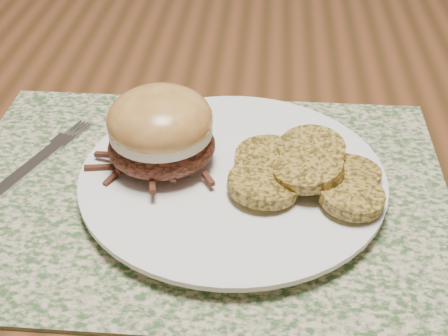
# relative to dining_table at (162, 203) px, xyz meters

# --- Properties ---
(dining_table) EXTENTS (1.50, 0.90, 0.75)m
(dining_table) POSITION_rel_dining_table_xyz_m (0.00, 0.00, 0.00)
(dining_table) COLOR brown
(dining_table) RESTS_ON ground
(placemat) EXTENTS (0.45, 0.33, 0.00)m
(placemat) POSITION_rel_dining_table_xyz_m (0.05, -0.08, 0.08)
(placemat) COLOR #34532B
(placemat) RESTS_ON dining_table
(dinner_plate) EXTENTS (0.26, 0.26, 0.02)m
(dinner_plate) POSITION_rel_dining_table_xyz_m (0.08, -0.07, 0.09)
(dinner_plate) COLOR white
(dinner_plate) RESTS_ON placemat
(pork_sandwich) EXTENTS (0.12, 0.11, 0.07)m
(pork_sandwich) POSITION_rel_dining_table_xyz_m (0.02, -0.06, 0.14)
(pork_sandwich) COLOR black
(pork_sandwich) RESTS_ON dinner_plate
(roasted_potatoes) EXTENTS (0.15, 0.13, 0.04)m
(roasted_potatoes) POSITION_rel_dining_table_xyz_m (0.15, -0.08, 0.11)
(roasted_potatoes) COLOR #AA8632
(roasted_potatoes) RESTS_ON dinner_plate
(fork) EXTENTS (0.07, 0.16, 0.00)m
(fork) POSITION_rel_dining_table_xyz_m (-0.11, -0.05, 0.09)
(fork) COLOR silver
(fork) RESTS_ON placemat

